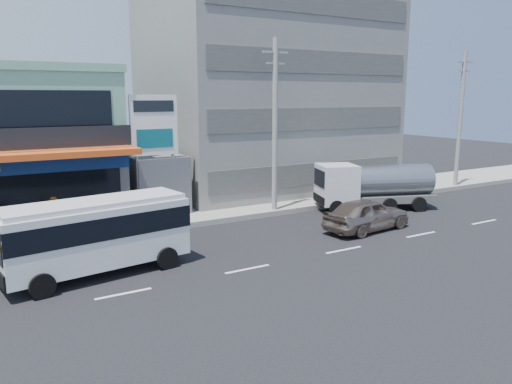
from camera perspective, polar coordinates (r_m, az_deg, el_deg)
ground at (r=20.23m, az=-0.98°, el=-8.81°), size 120.00×120.00×0.00m
sidewalk at (r=30.51m, az=-1.60°, el=-1.72°), size 70.00×5.00×0.30m
concrete_building at (r=37.04m, az=1.05°, el=11.19°), size 16.00×12.00×14.00m
gap_structure at (r=30.50m, az=-12.18°, el=1.09°), size 3.00×6.00×3.50m
satellite_dish at (r=29.30m, az=-11.70°, el=4.33°), size 1.50×1.50×0.15m
billboard at (r=27.32m, az=-11.57°, el=6.72°), size 2.60×0.18×6.90m
utility_pole_near at (r=28.52m, az=2.17°, el=7.54°), size 1.60×0.30×10.00m
utility_pole_far at (r=39.51m, az=22.30°, el=7.69°), size 1.60×0.30×10.00m
minibus at (r=20.11m, az=-17.81°, el=-4.23°), size 7.27×3.24×2.94m
sedan at (r=26.28m, az=12.55°, el=-2.49°), size 5.18×2.54×1.70m
tanker_truck at (r=30.95m, az=13.03°, el=0.76°), size 7.45×4.33×2.82m
motorcycle_rider at (r=24.09m, az=-21.75°, el=-4.34°), size 1.95×0.77×2.46m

